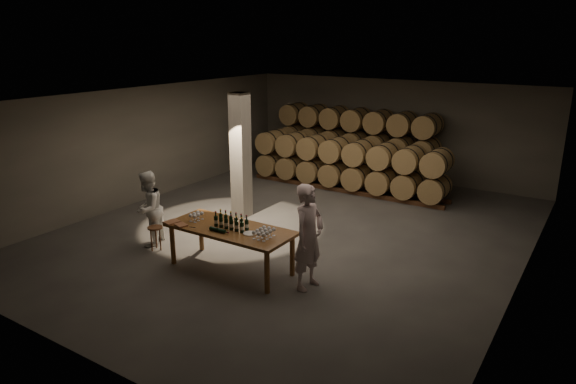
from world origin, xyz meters
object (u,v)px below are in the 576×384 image
Objects in this scene: person_man at (309,237)px; person_woman at (148,209)px; stool at (155,231)px; tasting_table at (230,232)px; notebook_near at (181,225)px; plate at (250,233)px; bottle_cluster at (231,223)px.

person_man is 1.18× the size of person_woman.
tasting_table is at bearing 3.28° from stool.
person_woman is at bearing 179.74° from notebook_near.
tasting_table is 10.53× the size of notebook_near.
person_man is at bearing 6.31° from tasting_table.
plate is 0.16× the size of person_woman.
tasting_table is 2.05m from stool.
person_woman reaches higher than notebook_near.
tasting_table is 4.85× the size of stool.
notebook_near reaches higher than stool.
stool is at bearing -177.11° from bottle_cluster.
person_woman is at bearing 154.87° from stool.
person_man reaches higher than plate.
tasting_table is 3.57× the size of bottle_cluster.
person_woman is at bearing 178.89° from tasting_table.
tasting_table is 1.00m from notebook_near.
person_man is at bearing 4.66° from stool.
person_man is (1.65, 0.20, -0.01)m from bottle_cluster.
person_woman is at bearing 177.95° from plate.
notebook_near is 0.46× the size of stool.
notebook_near is 0.15× the size of person_woman.
bottle_cluster is 0.50m from plate.
tasting_table is 0.22m from bottle_cluster.
person_man is at bearing 11.93° from plate.
tasting_table is at bearing 163.61° from bottle_cluster.
plate is at bearing -5.39° from bottle_cluster.
person_man reaches higher than bottle_cluster.
person_woman is (-2.89, 0.10, -0.06)m from plate.
stool is 0.32× the size of person_woman.
person_woman reaches higher than tasting_table.
notebook_near is (-1.42, -0.39, 0.01)m from plate.
person_man is (1.16, 0.24, 0.09)m from plate.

